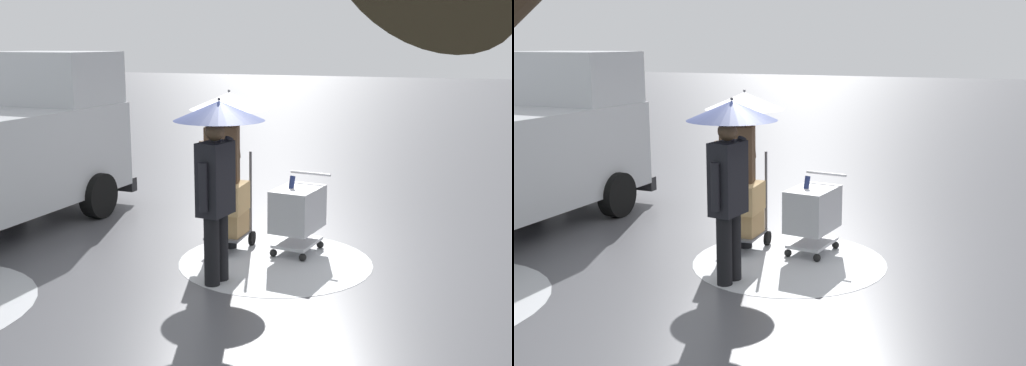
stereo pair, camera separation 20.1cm
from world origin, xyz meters
The scene contains 7 objects.
ground_plane centered at (0.00, 0.00, 0.00)m, with size 90.00×90.00×0.00m, color #4C4C51.
slush_patch_near_cluster centered at (-0.43, 0.12, 0.00)m, with size 2.47×2.47×0.01m, color #ADAFB5.
slush_patch_mid_street centered at (4.90, -2.75, 0.00)m, with size 1.65×1.65×0.01m, color silver.
shopping_cart_vendor centered at (-0.58, -0.34, 0.57)m, with size 0.64×0.87×1.04m.
hand_dolly_boxes centered at (0.32, -0.12, 0.57)m, with size 0.54×0.72×1.32m.
pedestrian_pink_side centered at (0.38, -0.21, 1.58)m, with size 1.04×1.04×2.15m.
pedestrian_black_side centered at (-0.04, 1.00, 1.58)m, with size 1.04×1.04×2.15m.
Camera 2 is at (-3.22, 7.57, 2.76)m, focal length 45.84 mm.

